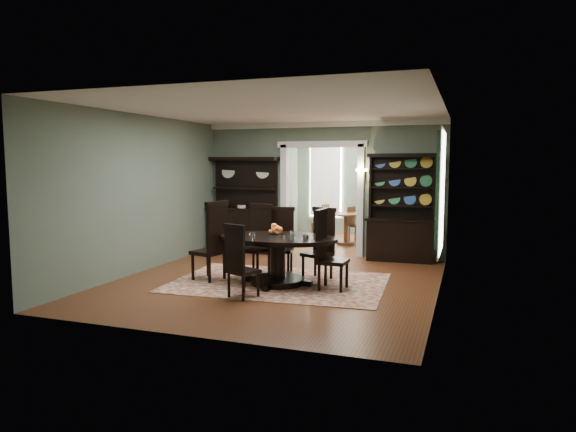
% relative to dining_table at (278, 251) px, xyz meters
% --- Properties ---
extents(room, '(5.51, 6.01, 3.01)m').
position_rel_dining_table_xyz_m(room, '(-0.09, 0.18, 1.00)').
color(room, brown).
rests_on(room, ground).
extents(parlor, '(3.51, 3.50, 3.01)m').
position_rel_dining_table_xyz_m(parlor, '(-0.09, 5.67, 0.94)').
color(parlor, brown).
rests_on(parlor, ground).
extents(doorway_trim, '(2.08, 0.25, 2.57)m').
position_rel_dining_table_xyz_m(doorway_trim, '(-0.09, 3.13, 1.04)').
color(doorway_trim, silver).
rests_on(doorway_trim, floor).
extents(right_window, '(0.15, 1.47, 2.12)m').
position_rel_dining_table_xyz_m(right_window, '(2.60, 1.06, 1.02)').
color(right_window, white).
rests_on(right_window, wall_right).
extents(wall_sconce, '(0.27, 0.21, 0.21)m').
position_rel_dining_table_xyz_m(wall_sconce, '(0.86, 2.98, 1.31)').
color(wall_sconce, gold).
rests_on(wall_sconce, back_wall_right).
extents(rug, '(3.79, 2.71, 0.01)m').
position_rel_dining_table_xyz_m(rug, '(-0.01, 0.08, -0.57)').
color(rug, maroon).
rests_on(rug, floor).
extents(dining_table, '(2.14, 2.00, 0.83)m').
position_rel_dining_table_xyz_m(dining_table, '(0.00, 0.00, 0.00)').
color(dining_table, black).
rests_on(dining_table, rug).
extents(centerpiece, '(1.33, 0.86, 0.22)m').
position_rel_dining_table_xyz_m(centerpiece, '(0.01, -0.09, 0.32)').
color(centerpiece, silver).
rests_on(centerpiece, dining_table).
extents(chair_far_left, '(0.58, 0.56, 1.32)m').
position_rel_dining_table_xyz_m(chair_far_left, '(-0.65, 0.72, 0.11)').
color(chair_far_left, black).
rests_on(chair_far_left, rug).
extents(chair_far_mid, '(0.53, 0.51, 1.25)m').
position_rel_dining_table_xyz_m(chair_far_mid, '(-0.26, 0.91, 0.08)').
color(chair_far_mid, black).
rests_on(chair_far_mid, rug).
extents(chair_far_right, '(0.61, 0.59, 1.29)m').
position_rel_dining_table_xyz_m(chair_far_right, '(0.59, 0.66, 0.10)').
color(chair_far_right, black).
rests_on(chair_far_right, rug).
extents(chair_end_left, '(0.61, 0.63, 1.42)m').
position_rel_dining_table_xyz_m(chair_end_left, '(-1.16, -0.14, 0.17)').
color(chair_end_left, black).
rests_on(chair_end_left, rug).
extents(chair_end_right, '(0.48, 0.51, 1.33)m').
position_rel_dining_table_xyz_m(chair_end_right, '(0.89, -0.06, 0.12)').
color(chair_end_right, black).
rests_on(chair_end_right, rug).
extents(chair_near, '(0.55, 0.54, 1.16)m').
position_rel_dining_table_xyz_m(chair_near, '(-0.23, -1.09, 0.03)').
color(chair_near, black).
rests_on(chair_near, rug).
extents(sideboard, '(1.69, 0.62, 2.22)m').
position_rel_dining_table_xyz_m(sideboard, '(-1.95, 2.88, 0.20)').
color(sideboard, black).
rests_on(sideboard, floor).
extents(welsh_dresser, '(1.48, 0.59, 2.28)m').
position_rel_dining_table_xyz_m(welsh_dresser, '(1.72, 2.89, 0.25)').
color(welsh_dresser, black).
rests_on(welsh_dresser, floor).
extents(parlor_table, '(0.86, 0.86, 0.80)m').
position_rel_dining_table_xyz_m(parlor_table, '(0.12, 4.64, -0.06)').
color(parlor_table, '#563218').
rests_on(parlor_table, parlor_floor).
extents(parlor_chair_left, '(0.45, 0.43, 0.98)m').
position_rel_dining_table_xyz_m(parlor_chair_left, '(-0.65, 5.11, -0.05)').
color(parlor_chair_left, '#563218').
rests_on(parlor_chair_left, parlor_floor).
extents(parlor_chair_right, '(0.45, 0.44, 0.95)m').
position_rel_dining_table_xyz_m(parlor_chair_right, '(0.29, 4.95, -0.07)').
color(parlor_chair_right, '#563218').
rests_on(parlor_chair_right, parlor_floor).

